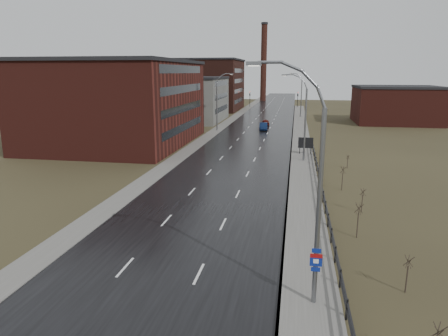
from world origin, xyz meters
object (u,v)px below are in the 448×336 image
at_px(billboard, 306,143).
at_px(car_far, 265,123).
at_px(car_near, 263,127).
at_px(streetlight_main, 313,191).

distance_m(billboard, car_far, 32.38).
relative_size(car_near, car_far, 1.12).
xyz_separation_m(streetlight_main, car_near, (-7.29, 62.38, -5.31)).
bearing_deg(car_near, car_far, 86.82).
bearing_deg(billboard, car_far, 104.41).
xyz_separation_m(car_near, car_far, (-0.13, 7.30, -0.06)).
relative_size(streetlight_main, car_near, 2.65).
distance_m(streetlight_main, car_far, 70.28).
distance_m(car_near, car_far, 7.30).
distance_m(streetlight_main, car_near, 63.03).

